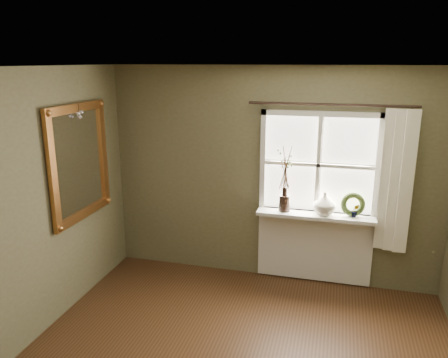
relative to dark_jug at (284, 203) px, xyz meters
name	(u,v)px	position (x,y,z in m)	size (l,w,h in m)	color
ceiling	(223,68)	(-0.18, -2.12, 1.58)	(4.50, 4.50, 0.00)	silver
wall_back	(272,175)	(-0.18, 0.18, 0.28)	(4.00, 0.10, 2.60)	brown
window_frame	(319,165)	(0.37, 0.11, 0.46)	(1.36, 0.06, 1.24)	silver
window_sill	(315,215)	(0.37, 0.00, -0.12)	(1.36, 0.26, 0.04)	silver
window_apron	(314,246)	(0.37, 0.11, -0.56)	(1.36, 0.04, 0.88)	silver
dark_jug	(284,203)	(0.00, 0.00, 0.00)	(0.13, 0.13, 0.19)	black
cream_vase	(324,203)	(0.46, 0.00, 0.04)	(0.26, 0.26, 0.27)	beige
wreath	(353,207)	(0.78, 0.04, 0.01)	(0.28, 0.28, 0.07)	#31411D
potted_plant_left	(282,204)	(-0.03, 0.00, -0.01)	(0.09, 0.06, 0.18)	#31411D
potted_plant_right	(355,210)	(0.81, 0.00, -0.02)	(0.09, 0.07, 0.16)	#31411D
curtain	(396,182)	(1.21, 0.01, 0.35)	(0.36, 0.12, 1.59)	beige
curtain_rod	(331,105)	(0.47, 0.05, 1.16)	(0.03, 0.03, 1.84)	black
gilt_mirror	(80,162)	(-2.15, -0.84, 0.56)	(0.10, 1.06, 1.27)	white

